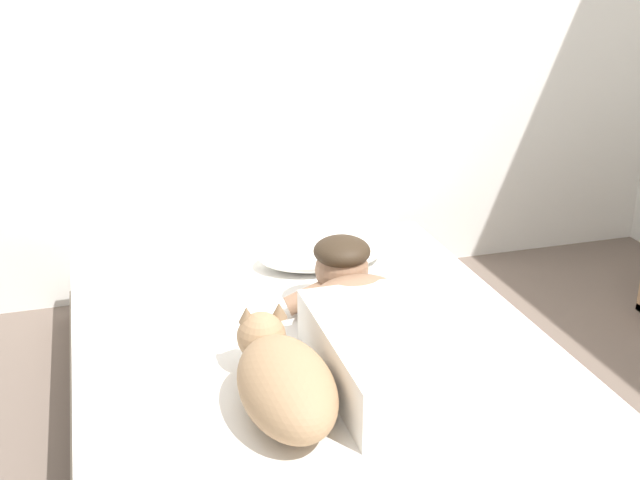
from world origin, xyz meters
name	(u,v)px	position (x,y,z in m)	size (l,w,h in m)	color
ground_plane	(359,446)	(0.00, 0.00, 0.00)	(12.00, 12.00, 0.00)	#66564C
back_wall	(256,3)	(0.00, 1.37, 1.25)	(4.00, 0.12, 2.50)	silver
bed	(318,387)	(-0.09, 0.16, 0.14)	(1.57, 2.08, 0.28)	gray
pillow	(322,252)	(0.12, 0.82, 0.33)	(0.52, 0.32, 0.11)	white
person_lying	(377,327)	(0.08, 0.06, 0.39)	(0.43, 0.92, 0.27)	white
dog	(283,379)	(-0.28, -0.14, 0.38)	(0.26, 0.57, 0.21)	#9E7A56
coffee_cup	(368,288)	(0.20, 0.48, 0.32)	(0.12, 0.09, 0.07)	teal
cell_phone	(434,364)	(0.23, -0.03, 0.28)	(0.07, 0.14, 0.01)	black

